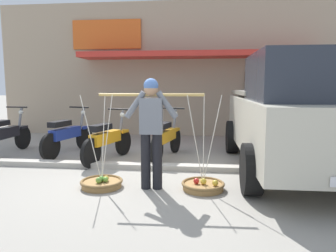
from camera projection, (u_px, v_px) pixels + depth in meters
ground_plane at (126, 179)px, 5.31m from camera, size 90.00×90.00×0.00m
sidewalk_curb at (135, 166)px, 5.99m from camera, size 20.00×0.24×0.10m
fruit_vendor at (151, 126)px, 4.71m from camera, size 1.59×0.22×1.70m
fruit_basket_left_side at (203, 185)px, 4.76m from camera, size 0.66×0.66×1.45m
fruit_basket_right_side at (102, 183)px, 4.88m from camera, size 0.66×0.66×1.45m
motorcycle_nearest_shop at (6, 135)px, 7.20m from camera, size 0.54×1.82×1.09m
motorcycle_second_in_row at (67, 135)px, 7.16m from camera, size 0.62×1.79×1.09m
motorcycle_third_in_row at (107, 140)px, 6.53m from camera, size 0.67×1.77×1.09m
motorcycle_end_of_row at (166, 138)px, 6.80m from camera, size 0.61×1.79×1.09m
parked_truck at (295, 117)px, 5.63m from camera, size 2.17×4.73×2.10m
storefront_building at (200, 73)px, 12.14m from camera, size 13.00×6.00×4.20m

